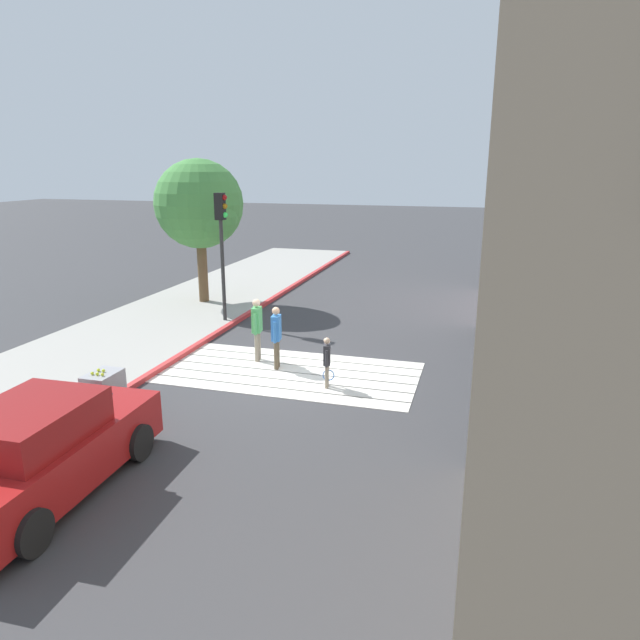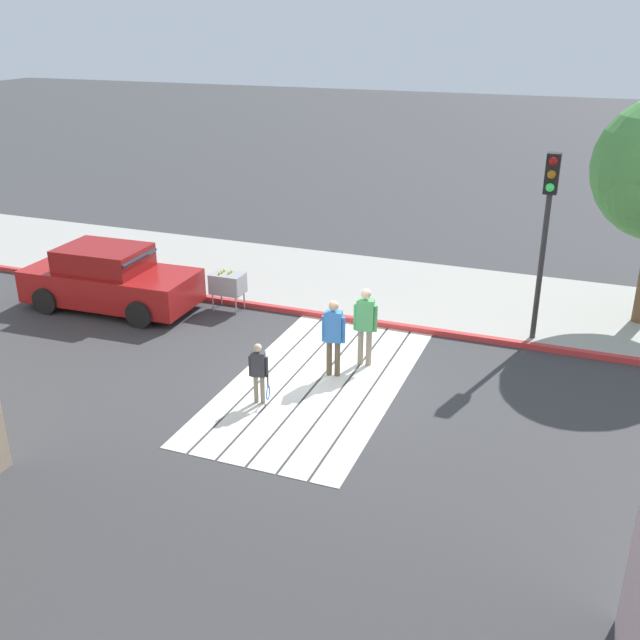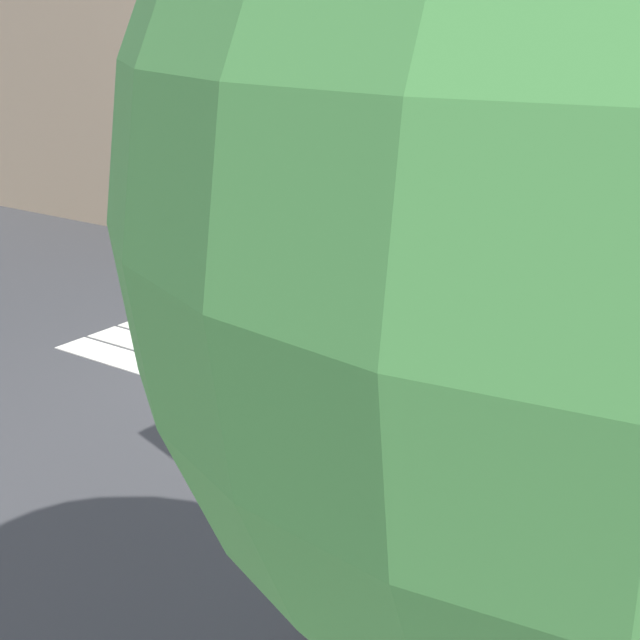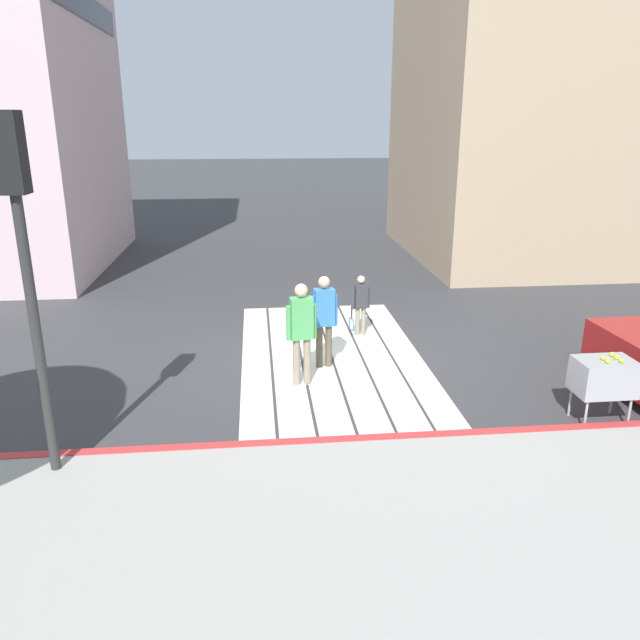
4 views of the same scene
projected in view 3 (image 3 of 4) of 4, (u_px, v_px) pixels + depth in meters
The scene contains 8 objects.
ground_plane at pixel (325, 363), 11.56m from camera, with size 120.00×120.00×0.00m, color #38383A.
crosswalk_stripes at pixel (325, 363), 11.55m from camera, with size 6.40×3.25×0.01m.
curb_painted at pixel (575, 423), 9.75m from camera, with size 0.16×40.00×0.13m, color #BC3333.
traffic_light_corner at pixel (442, 215), 5.68m from camera, with size 0.39×0.28×4.24m.
street_tree at pixel (638, 225), 2.78m from camera, with size 3.20×3.20×5.32m.
pedestrian_adult_lead at pixel (376, 319), 10.12m from camera, with size 0.27×0.49×1.70m.
pedestrian_adult_trailing at pixel (346, 301), 10.86m from camera, with size 0.26×0.48×1.64m.
pedestrian_child_with_racket at pixel (286, 283), 12.51m from camera, with size 0.28×0.41×1.23m.
Camera 3 is at (-6.21, 8.78, 4.26)m, focal length 51.63 mm.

